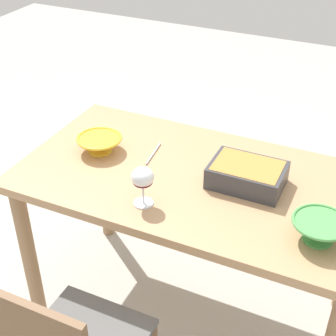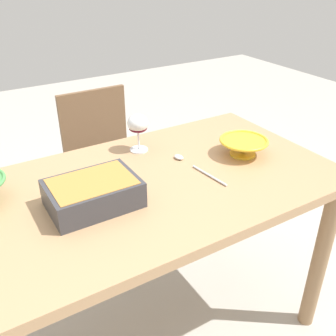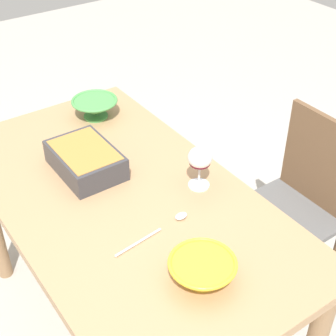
{
  "view_description": "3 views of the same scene",
  "coord_description": "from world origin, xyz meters",
  "px_view_note": "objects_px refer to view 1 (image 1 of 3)",
  "views": [
    {
      "loc": [
        0.6,
        -1.55,
        1.92
      ],
      "look_at": [
        -0.07,
        -0.12,
        0.87
      ],
      "focal_mm": 53.8,
      "sensor_mm": 36.0,
      "label": 1
    },
    {
      "loc": [
        0.53,
        1.04,
        1.49
      ],
      "look_at": [
        -0.11,
        -0.02,
        0.8
      ],
      "focal_mm": 41.34,
      "sensor_mm": 36.0,
      "label": 2
    },
    {
      "loc": [
        -1.19,
        0.64,
        1.88
      ],
      "look_at": [
        -0.06,
        -0.15,
        0.87
      ],
      "focal_mm": 54.2,
      "sensor_mm": 36.0,
      "label": 3
    }
  ],
  "objects_px": {
    "dining_table": "(194,199)",
    "wine_glass": "(143,179)",
    "casserole_dish": "(247,174)",
    "small_bowl": "(320,229)",
    "mixing_bowl": "(100,143)",
    "serving_spoon": "(144,166)"
  },
  "relations": [
    {
      "from": "mixing_bowl",
      "to": "serving_spoon",
      "type": "distance_m",
      "value": 0.24
    },
    {
      "from": "small_bowl",
      "to": "serving_spoon",
      "type": "xyz_separation_m",
      "value": [
        -0.73,
        0.15,
        -0.04
      ]
    },
    {
      "from": "wine_glass",
      "to": "mixing_bowl",
      "type": "distance_m",
      "value": 0.43
    },
    {
      "from": "serving_spoon",
      "to": "small_bowl",
      "type": "bearing_deg",
      "value": -11.33
    },
    {
      "from": "mixing_bowl",
      "to": "small_bowl",
      "type": "distance_m",
      "value": 0.98
    },
    {
      "from": "serving_spoon",
      "to": "casserole_dish",
      "type": "bearing_deg",
      "value": 8.59
    },
    {
      "from": "casserole_dish",
      "to": "small_bowl",
      "type": "xyz_separation_m",
      "value": [
        0.32,
        -0.21,
        -0.0
      ]
    },
    {
      "from": "wine_glass",
      "to": "small_bowl",
      "type": "xyz_separation_m",
      "value": [
        0.62,
        0.07,
        -0.06
      ]
    },
    {
      "from": "dining_table",
      "to": "wine_glass",
      "type": "bearing_deg",
      "value": -113.53
    },
    {
      "from": "mixing_bowl",
      "to": "dining_table",
      "type": "bearing_deg",
      "value": -1.04
    },
    {
      "from": "wine_glass",
      "to": "serving_spoon",
      "type": "distance_m",
      "value": 0.26
    },
    {
      "from": "dining_table",
      "to": "mixing_bowl",
      "type": "bearing_deg",
      "value": 178.96
    },
    {
      "from": "wine_glass",
      "to": "mixing_bowl",
      "type": "xyz_separation_m",
      "value": [
        -0.34,
        0.25,
        -0.07
      ]
    },
    {
      "from": "mixing_bowl",
      "to": "casserole_dish",
      "type": "bearing_deg",
      "value": 2.33
    },
    {
      "from": "dining_table",
      "to": "casserole_dish",
      "type": "bearing_deg",
      "value": 9.72
    },
    {
      "from": "casserole_dish",
      "to": "small_bowl",
      "type": "distance_m",
      "value": 0.38
    },
    {
      "from": "wine_glass",
      "to": "serving_spoon",
      "type": "xyz_separation_m",
      "value": [
        -0.11,
        0.22,
        -0.1
      ]
    },
    {
      "from": "mixing_bowl",
      "to": "small_bowl",
      "type": "height_order",
      "value": "small_bowl"
    },
    {
      "from": "casserole_dish",
      "to": "mixing_bowl",
      "type": "bearing_deg",
      "value": -177.67
    },
    {
      "from": "wine_glass",
      "to": "casserole_dish",
      "type": "xyz_separation_m",
      "value": [
        0.31,
        0.28,
        -0.06
      ]
    },
    {
      "from": "serving_spoon",
      "to": "mixing_bowl",
      "type": "bearing_deg",
      "value": 171.12
    },
    {
      "from": "wine_glass",
      "to": "casserole_dish",
      "type": "bearing_deg",
      "value": 42.24
    }
  ]
}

